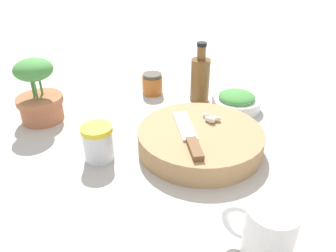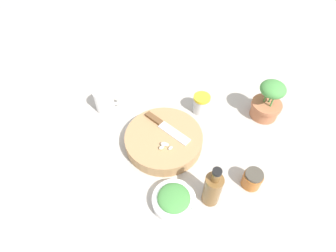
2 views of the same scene
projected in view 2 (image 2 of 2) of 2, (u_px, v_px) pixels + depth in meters
The scene contains 10 objects.
ground_plane at pixel (177, 135), 1.01m from camera, with size 5.00×5.00×0.00m, color #B2ADA3.
cutting_board at pixel (164, 140), 0.97m from camera, with size 0.29×0.29×0.05m.
chef_knife at pixel (164, 126), 0.97m from camera, with size 0.21×0.04×0.01m.
garlic_cloves at pixel (165, 146), 0.91m from camera, with size 0.05×0.04×0.02m.
herb_bowl at pixel (174, 200), 0.82m from camera, with size 0.14×0.14×0.05m.
spice_jar at pixel (201, 104), 1.07m from camera, with size 0.07×0.07×0.08m.
coffee_mug at pixel (105, 100), 1.07m from camera, with size 0.09×0.10×0.10m.
honey_jar at pixel (252, 179), 0.86m from camera, with size 0.06×0.06×0.07m.
oil_bottle at pixel (212, 189), 0.79m from camera, with size 0.06×0.06×0.18m.
potted_herb at pixel (268, 102), 1.03m from camera, with size 0.12×0.12×0.17m.
Camera 2 is at (0.41, -0.47, 0.80)m, focal length 28.00 mm.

